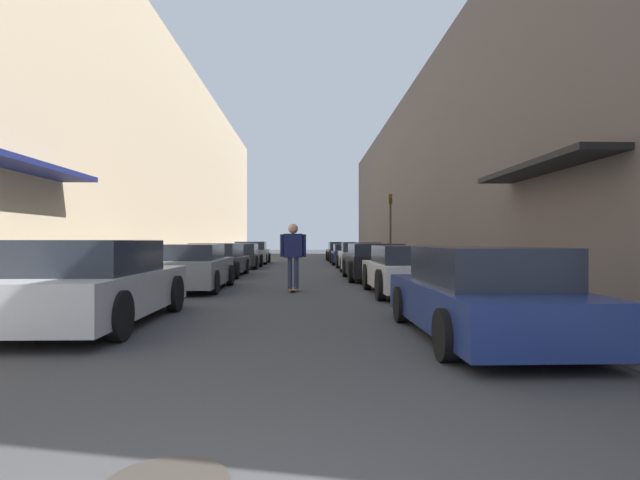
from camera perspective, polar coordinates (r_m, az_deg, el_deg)
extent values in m
plane|color=#38383A|center=(21.46, -2.66, -3.76)|extent=(108.74, 108.74, 0.00)
cube|color=#A3A099|center=(26.91, -12.78, -2.89)|extent=(1.80, 49.43, 0.12)
cube|color=#A3A099|center=(26.74, 7.97, -2.90)|extent=(1.80, 49.43, 0.12)
cube|color=tan|center=(27.88, -18.69, 8.14)|extent=(4.00, 49.43, 10.72)
cube|color=#141947|center=(11.90, -30.76, 7.32)|extent=(1.00, 4.80, 0.12)
cube|color=#564C47|center=(27.53, 13.97, 6.74)|extent=(4.00, 49.43, 9.29)
cube|color=black|center=(11.49, 23.88, 7.58)|extent=(1.00, 4.80, 0.12)
cube|color=#B7B7BC|center=(8.96, -23.87, -5.50)|extent=(1.76, 4.60, 0.66)
cube|color=#232833|center=(8.71, -24.44, -1.75)|extent=(1.54, 2.39, 0.53)
cylinder|color=black|center=(10.61, -25.19, -5.60)|extent=(0.18, 0.70, 0.70)
cylinder|color=black|center=(10.05, -16.23, -5.91)|extent=(0.18, 0.70, 0.70)
cylinder|color=black|center=(7.36, -21.95, -8.05)|extent=(0.18, 0.70, 0.70)
cube|color=gray|center=(14.43, -14.36, -3.49)|extent=(1.84, 4.21, 0.68)
cube|color=#232833|center=(14.20, -14.55, -1.32)|extent=(1.58, 2.21, 0.42)
cylinder|color=black|center=(15.90, -16.33, -3.90)|extent=(0.18, 0.62, 0.62)
cylinder|color=black|center=(15.55, -10.22, -3.99)|extent=(0.18, 0.62, 0.62)
cylinder|color=black|center=(13.42, -19.18, -4.60)|extent=(0.18, 0.62, 0.62)
cylinder|color=black|center=(13.01, -11.96, -4.75)|extent=(0.18, 0.62, 0.62)
cube|color=#232326|center=(19.71, -11.53, -2.76)|extent=(1.96, 4.81, 0.56)
cube|color=#232833|center=(19.46, -11.65, -1.16)|extent=(1.68, 2.52, 0.55)
cylinder|color=black|center=(21.33, -13.21, -2.92)|extent=(0.18, 0.63, 0.63)
cylinder|color=black|center=(21.04, -8.42, -2.96)|extent=(0.18, 0.63, 0.63)
cylinder|color=black|center=(18.46, -15.08, -3.36)|extent=(0.18, 0.63, 0.63)
cylinder|color=black|center=(18.12, -9.56, -3.42)|extent=(0.18, 0.63, 0.63)
cube|color=#232326|center=(25.40, -9.04, -2.12)|extent=(1.85, 4.18, 0.58)
cube|color=#232833|center=(25.18, -9.10, -0.95)|extent=(1.61, 2.18, 0.46)
cylinder|color=black|center=(26.81, -10.55, -2.32)|extent=(0.18, 0.66, 0.66)
cylinder|color=black|center=(26.58, -6.78, -2.34)|extent=(0.18, 0.66, 0.66)
cylinder|color=black|center=(24.26, -11.52, -2.55)|extent=(0.18, 0.66, 0.66)
cylinder|color=black|center=(24.02, -7.35, -2.58)|extent=(0.18, 0.66, 0.66)
cube|color=gray|center=(30.40, -7.84, -1.72)|extent=(2.06, 4.32, 0.69)
cube|color=#232833|center=(30.18, -7.88, -0.63)|extent=(1.77, 2.27, 0.48)
cylinder|color=black|center=(31.84, -9.28, -2.02)|extent=(0.18, 0.60, 0.60)
cylinder|color=black|center=(31.63, -5.85, -2.04)|extent=(0.18, 0.60, 0.60)
cylinder|color=black|center=(29.22, -9.99, -2.19)|extent=(0.18, 0.60, 0.60)
cylinder|color=black|center=(29.00, -6.25, -2.21)|extent=(0.18, 0.60, 0.60)
cube|color=navy|center=(7.42, 17.80, -7.11)|extent=(1.80, 4.38, 0.59)
cube|color=#232833|center=(7.17, 18.37, -2.89)|extent=(1.57, 2.29, 0.52)
cylinder|color=black|center=(8.52, 9.24, -7.28)|extent=(0.18, 0.60, 0.60)
cylinder|color=black|center=(9.00, 20.14, -6.90)|extent=(0.18, 0.60, 0.60)
cylinder|color=black|center=(5.91, 14.20, -10.48)|extent=(0.18, 0.60, 0.60)
cylinder|color=black|center=(6.58, 28.97, -9.41)|extent=(0.18, 0.60, 0.60)
cube|color=silver|center=(12.91, 9.78, -3.96)|extent=(1.78, 4.17, 0.60)
cube|color=#232833|center=(12.68, 9.96, -1.66)|extent=(1.54, 2.18, 0.45)
cylinder|color=black|center=(14.05, 5.39, -4.21)|extent=(0.18, 0.72, 0.72)
cylinder|color=black|center=(14.35, 12.07, -4.13)|extent=(0.18, 0.72, 0.72)
cylinder|color=black|center=(11.51, 6.92, -5.12)|extent=(0.18, 0.72, 0.72)
cylinder|color=black|center=(11.87, 14.98, -4.96)|extent=(0.18, 0.72, 0.72)
cube|color=black|center=(17.77, 6.22, -2.80)|extent=(1.97, 4.36, 0.67)
cube|color=#232833|center=(17.54, 6.31, -1.08)|extent=(1.71, 2.28, 0.41)
cylinder|color=black|center=(19.02, 2.87, -3.15)|extent=(0.18, 0.71, 0.71)
cylinder|color=black|center=(19.25, 8.45, -3.11)|extent=(0.18, 0.71, 0.71)
cylinder|color=black|center=(16.34, 3.58, -3.65)|extent=(0.18, 0.71, 0.71)
cylinder|color=black|center=(16.61, 10.05, -3.59)|extent=(0.18, 0.71, 0.71)
cube|color=silver|center=(23.41, 4.54, -2.18)|extent=(2.02, 4.73, 0.68)
cube|color=#232833|center=(23.16, 4.60, -0.81)|extent=(1.73, 2.48, 0.44)
cylinder|color=black|center=(24.78, 2.07, -2.51)|extent=(0.18, 0.65, 0.65)
cylinder|color=black|center=(24.96, 6.30, -2.49)|extent=(0.18, 0.65, 0.65)
cylinder|color=black|center=(21.89, 2.53, -2.83)|extent=(0.18, 0.65, 0.65)
cylinder|color=black|center=(22.10, 7.31, -2.80)|extent=(0.18, 0.65, 0.65)
cube|color=navy|center=(29.14, 3.19, -1.86)|extent=(1.87, 4.43, 0.57)
cube|color=#232833|center=(28.91, 3.23, -0.89)|extent=(1.64, 2.31, 0.43)
cylinder|color=black|center=(30.45, 1.29, -2.03)|extent=(0.18, 0.69, 0.69)
cylinder|color=black|center=(30.59, 4.67, -2.02)|extent=(0.18, 0.69, 0.69)
cylinder|color=black|center=(27.72, 1.56, -2.22)|extent=(0.18, 0.69, 0.69)
cylinder|color=black|center=(27.87, 5.27, -2.20)|extent=(0.18, 0.69, 0.69)
cube|color=black|center=(34.50, 2.45, -1.60)|extent=(1.99, 4.09, 0.58)
cube|color=#232833|center=(34.29, 2.47, -0.67)|extent=(1.73, 2.14, 0.54)
cylinder|color=black|center=(35.71, 0.80, -1.78)|extent=(0.18, 0.64, 0.64)
cylinder|color=black|center=(35.83, 3.81, -1.78)|extent=(0.18, 0.64, 0.64)
cylinder|color=black|center=(33.20, 0.97, -1.91)|extent=(0.18, 0.64, 0.64)
cylinder|color=black|center=(33.33, 4.21, -1.90)|extent=(0.18, 0.64, 0.64)
cube|color=brown|center=(13.55, -3.10, -5.61)|extent=(0.20, 0.78, 0.02)
cylinder|color=beige|center=(13.81, -3.38, -5.66)|extent=(0.03, 0.06, 0.06)
cylinder|color=beige|center=(13.80, -2.75, -5.67)|extent=(0.03, 0.06, 0.06)
cylinder|color=beige|center=(13.31, -3.45, -5.87)|extent=(0.03, 0.06, 0.06)
cylinder|color=beige|center=(13.31, -2.80, -5.87)|extent=(0.03, 0.06, 0.06)
cylinder|color=#2D3351|center=(13.52, -3.47, -3.80)|extent=(0.13, 0.13, 0.84)
cylinder|color=#2D3351|center=(13.52, -2.72, -3.80)|extent=(0.13, 0.13, 0.84)
cube|color=#191E4C|center=(13.49, -3.09, -0.64)|extent=(0.50, 0.23, 0.65)
sphere|color=tan|center=(13.50, -3.09, 1.30)|extent=(0.27, 0.27, 0.27)
cylinder|color=#191E4C|center=(13.50, -4.37, -0.64)|extent=(0.10, 0.10, 0.61)
cylinder|color=#191E4C|center=(13.49, -1.82, -0.64)|extent=(0.10, 0.10, 0.61)
cylinder|color=#2D2D2D|center=(23.27, 8.04, 1.01)|extent=(0.10, 0.10, 3.40)
cube|color=#332D0F|center=(23.35, 8.04, 4.64)|extent=(0.16, 0.16, 0.45)
sphere|color=red|center=(23.27, 8.08, 4.93)|extent=(0.11, 0.11, 0.11)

